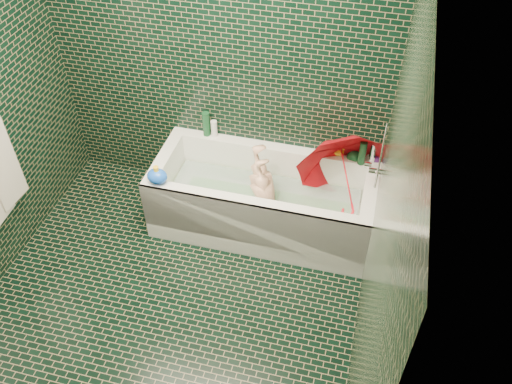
% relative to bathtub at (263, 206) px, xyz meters
% --- Properties ---
extents(floor, '(2.80, 2.80, 0.00)m').
position_rel_bathtub_xyz_m(floor, '(-0.45, -1.01, -0.21)').
color(floor, black).
rests_on(floor, ground).
extents(wall_back, '(2.80, 0.00, 2.80)m').
position_rel_bathtub_xyz_m(wall_back, '(-0.45, 0.39, 1.04)').
color(wall_back, black).
rests_on(wall_back, floor).
extents(wall_right, '(0.00, 2.80, 2.80)m').
position_rel_bathtub_xyz_m(wall_right, '(0.85, -1.01, 1.04)').
color(wall_right, black).
rests_on(wall_right, floor).
extents(bathtub, '(1.70, 0.75, 0.55)m').
position_rel_bathtub_xyz_m(bathtub, '(0.00, 0.00, 0.00)').
color(bathtub, white).
rests_on(bathtub, floor).
extents(bath_mat, '(1.35, 0.47, 0.01)m').
position_rel_bathtub_xyz_m(bath_mat, '(0.00, 0.02, -0.06)').
color(bath_mat, green).
rests_on(bath_mat, bathtub).
extents(water, '(1.48, 0.53, 0.00)m').
position_rel_bathtub_xyz_m(water, '(0.00, 0.02, 0.09)').
color(water, silver).
rests_on(water, bathtub).
extents(faucet, '(0.18, 0.19, 0.55)m').
position_rel_bathtub_xyz_m(faucet, '(0.81, 0.01, 0.56)').
color(faucet, silver).
rests_on(faucet, wall_right).
extents(child, '(0.98, 0.58, 0.34)m').
position_rel_bathtub_xyz_m(child, '(0.04, -0.02, 0.10)').
color(child, '#DEA88A').
rests_on(child, bathtub).
extents(umbrella, '(0.98, 1.02, 0.95)m').
position_rel_bathtub_xyz_m(umbrella, '(0.62, 0.09, 0.34)').
color(umbrella, red).
rests_on(umbrella, bathtub).
extents(soap_bottle_a, '(0.11, 0.11, 0.27)m').
position_rel_bathtub_xyz_m(soap_bottle_a, '(0.78, 0.36, 0.34)').
color(soap_bottle_a, white).
rests_on(soap_bottle_a, bathtub).
extents(soap_bottle_b, '(0.09, 0.09, 0.18)m').
position_rel_bathtub_xyz_m(soap_bottle_b, '(0.80, 0.34, 0.34)').
color(soap_bottle_b, '#4A1B68').
rests_on(soap_bottle_b, bathtub).
extents(soap_bottle_c, '(0.14, 0.14, 0.15)m').
position_rel_bathtub_xyz_m(soap_bottle_c, '(0.63, 0.32, 0.34)').
color(soap_bottle_c, '#134423').
rests_on(soap_bottle_c, bathtub).
extents(bottle_right_tall, '(0.07, 0.07, 0.20)m').
position_rel_bathtub_xyz_m(bottle_right_tall, '(0.70, 0.31, 0.44)').
color(bottle_right_tall, '#134423').
rests_on(bottle_right_tall, bathtub).
extents(bottle_right_pump, '(0.06, 0.06, 0.19)m').
position_rel_bathtub_xyz_m(bottle_right_pump, '(0.77, 0.35, 0.44)').
color(bottle_right_pump, silver).
rests_on(bottle_right_pump, bathtub).
extents(bottle_left_tall, '(0.08, 0.08, 0.21)m').
position_rel_bathtub_xyz_m(bottle_left_tall, '(-0.56, 0.36, 0.44)').
color(bottle_left_tall, '#134423').
rests_on(bottle_left_tall, bathtub).
extents(bottle_left_short, '(0.05, 0.05, 0.14)m').
position_rel_bathtub_xyz_m(bottle_left_short, '(-0.49, 0.36, 0.41)').
color(bottle_left_short, white).
rests_on(bottle_left_short, bathtub).
extents(rubber_duck, '(0.11, 0.09, 0.09)m').
position_rel_bathtub_xyz_m(rubber_duck, '(0.52, 0.36, 0.38)').
color(rubber_duck, yellow).
rests_on(rubber_duck, bathtub).
extents(bath_toy, '(0.17, 0.15, 0.15)m').
position_rel_bathtub_xyz_m(bath_toy, '(-0.72, -0.29, 0.40)').
color(bath_toy, blue).
rests_on(bath_toy, bathtub).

